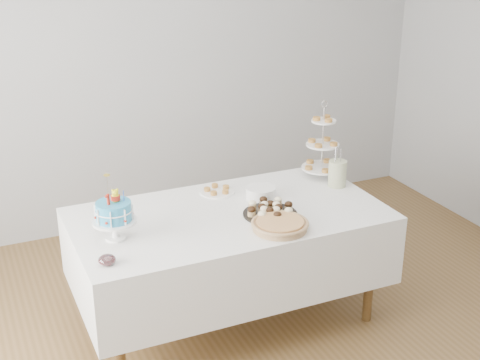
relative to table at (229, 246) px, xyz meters
name	(u,v)px	position (x,y,z in m)	size (l,w,h in m)	color
floor	(249,344)	(0.00, -0.30, -0.54)	(5.00, 5.00, 0.00)	brown
walls	(250,137)	(0.00, -0.30, 0.81)	(5.04, 4.04, 2.70)	#A3A6A8
table	(229,246)	(0.00, 0.00, 0.00)	(1.92, 1.02, 0.77)	white
birthday_cake	(115,222)	(-0.72, -0.06, 0.33)	(0.25, 0.25, 0.39)	white
cupcake_tray	(270,209)	(0.22, -0.13, 0.26)	(0.33, 0.33, 0.08)	black
pie	(280,225)	(0.18, -0.33, 0.26)	(0.34, 0.34, 0.05)	tan
tiered_stand	(323,145)	(0.84, 0.31, 0.45)	(0.28, 0.28, 0.54)	silver
plate_stack	(261,193)	(0.28, 0.13, 0.27)	(0.19, 0.19, 0.08)	white
pastry_plate	(217,190)	(0.06, 0.33, 0.24)	(0.23, 0.23, 0.03)	white
jam_bowl_a	(107,260)	(-0.84, -0.33, 0.25)	(0.09, 0.09, 0.06)	silver
jam_bowl_b	(106,221)	(-0.74, 0.12, 0.26)	(0.12, 0.12, 0.07)	silver
utensil_pitcher	(337,172)	(0.84, 0.11, 0.32)	(0.13, 0.12, 0.27)	beige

